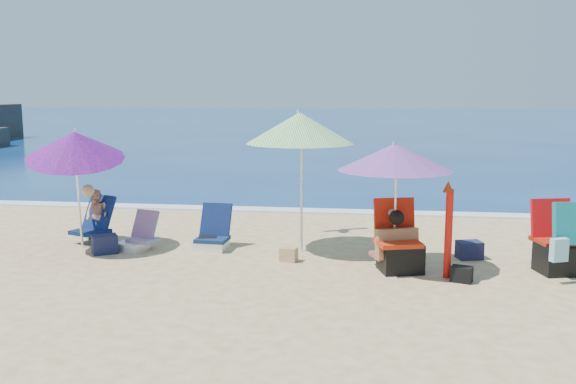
# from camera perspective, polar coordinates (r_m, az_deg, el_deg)

# --- Properties ---
(ground) EXTENTS (120.00, 120.00, 0.00)m
(ground) POSITION_cam_1_polar(r_m,az_deg,el_deg) (9.21, 1.02, -7.80)
(ground) COLOR #D8BC84
(ground) RESTS_ON ground
(sea) EXTENTS (120.00, 80.00, 0.12)m
(sea) POSITION_cam_1_polar(r_m,az_deg,el_deg) (53.83, 6.68, 6.15)
(sea) COLOR navy
(sea) RESTS_ON ground
(foam) EXTENTS (120.00, 0.50, 0.04)m
(foam) POSITION_cam_1_polar(r_m,az_deg,el_deg) (14.14, 3.45, -1.74)
(foam) COLOR white
(foam) RESTS_ON ground
(umbrella_turquoise) EXTENTS (2.17, 2.17, 1.94)m
(umbrella_turquoise) POSITION_cam_1_polar(r_m,az_deg,el_deg) (9.46, 9.57, 3.10)
(umbrella_turquoise) COLOR white
(umbrella_turquoise) RESTS_ON ground
(umbrella_striped) EXTENTS (2.26, 2.26, 2.36)m
(umbrella_striped) POSITION_cam_1_polar(r_m,az_deg,el_deg) (10.42, 1.06, 5.74)
(umbrella_striped) COLOR silver
(umbrella_striped) RESTS_ON ground
(umbrella_blue) EXTENTS (2.08, 2.12, 2.18)m
(umbrella_blue) POSITION_cam_1_polar(r_m,az_deg,el_deg) (11.01, -18.56, 4.00)
(umbrella_blue) COLOR white
(umbrella_blue) RESTS_ON ground
(furled_umbrella) EXTENTS (0.20, 0.26, 1.43)m
(furled_umbrella) POSITION_cam_1_polar(r_m,az_deg,el_deg) (9.35, 14.17, -2.85)
(furled_umbrella) COLOR red
(furled_umbrella) RESTS_ON ground
(chair_navy) EXTENTS (0.59, 0.70, 0.75)m
(chair_navy) POSITION_cam_1_polar(r_m,az_deg,el_deg) (10.93, -6.79, -4.07)
(chair_navy) COLOR #0D254A
(chair_navy) RESTS_ON ground
(chair_rainbow) EXTENTS (0.72, 0.73, 0.64)m
(chair_rainbow) POSITION_cam_1_polar(r_m,az_deg,el_deg) (11.14, -13.35, -4.16)
(chair_rainbow) COLOR #E24F50
(chair_rainbow) RESTS_ON ground
(camp_chair_left) EXTENTS (0.78, 0.82, 1.08)m
(camp_chair_left) POSITION_cam_1_polar(r_m,az_deg,el_deg) (9.66, 9.93, -5.14)
(camp_chair_left) COLOR red
(camp_chair_left) RESTS_ON ground
(camp_chair_right) EXTENTS (0.73, 1.13, 1.12)m
(camp_chair_right) POSITION_cam_1_polar(r_m,az_deg,el_deg) (10.19, 23.18, -4.53)
(camp_chair_right) COLOR #9E1D0B
(camp_chair_right) RESTS_ON ground
(person_center) EXTENTS (0.75, 0.77, 0.93)m
(person_center) POSITION_cam_1_polar(r_m,az_deg,el_deg) (9.74, 9.31, -4.23)
(person_center) COLOR tan
(person_center) RESTS_ON ground
(person_left) EXTENTS (0.76, 0.83, 1.05)m
(person_left) POSITION_cam_1_polar(r_m,az_deg,el_deg) (11.82, -16.81, -2.02)
(person_left) COLOR tan
(person_left) RESTS_ON ground
(bag_navy_a) EXTENTS (0.49, 0.46, 0.31)m
(bag_navy_a) POSITION_cam_1_polar(r_m,az_deg,el_deg) (11.00, -16.10, -4.51)
(bag_navy_a) COLOR #1A1D3B
(bag_navy_a) RESTS_ON ground
(bag_black_a) EXTENTS (0.35, 0.28, 0.22)m
(bag_black_a) POSITION_cam_1_polar(r_m,az_deg,el_deg) (10.92, -7.19, -4.55)
(bag_black_a) COLOR black
(bag_black_a) RESTS_ON ground
(bag_tan) EXTENTS (0.29, 0.23, 0.22)m
(bag_tan) POSITION_cam_1_polar(r_m,az_deg,el_deg) (10.10, 0.06, -5.61)
(bag_tan) COLOR tan
(bag_tan) RESTS_ON ground
(bag_navy_b) EXTENTS (0.44, 0.38, 0.28)m
(bag_navy_b) POSITION_cam_1_polar(r_m,az_deg,el_deg) (10.66, 15.94, -5.02)
(bag_navy_b) COLOR #1C203D
(bag_navy_b) RESTS_ON ground
(bag_black_b) EXTENTS (0.34, 0.28, 0.22)m
(bag_black_b) POSITION_cam_1_polar(r_m,az_deg,el_deg) (9.37, 15.29, -7.12)
(bag_black_b) COLOR black
(bag_black_b) RESTS_ON ground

